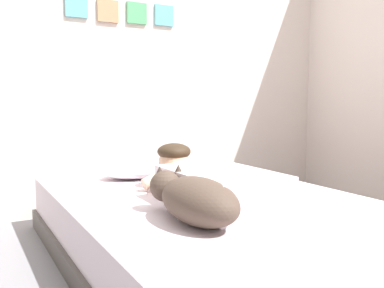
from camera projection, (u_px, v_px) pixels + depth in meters
name	position (u px, v px, depth m)	size (l,w,h in m)	color
ground_plane	(238.00, 278.00, 2.01)	(12.02, 12.02, 0.00)	gray
back_wall	(120.00, 51.00, 3.26)	(4.01, 0.12, 2.50)	silver
bed	(203.00, 224.00, 2.32)	(1.53, 2.00, 0.34)	#4C4742
pillow	(141.00, 170.00, 2.79)	(0.52, 0.32, 0.11)	silver
person_lying	(206.00, 181.00, 2.15)	(0.43, 0.92, 0.27)	silver
dog	(194.00, 199.00, 1.76)	(0.26, 0.57, 0.21)	#4C3D33
coffee_cup	(203.00, 175.00, 2.67)	(0.13, 0.09, 0.07)	white
cell_phone	(180.00, 196.00, 2.24)	(0.07, 0.14, 0.01)	black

